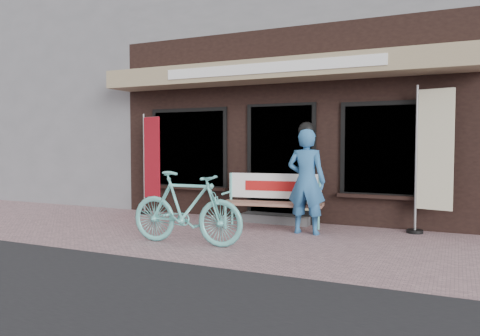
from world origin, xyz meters
The scene contains 9 objects.
ground centered at (0.00, 0.00, 0.00)m, with size 70.00×70.00×0.00m, color #A88186.
storefront centered at (0.00, 4.96, 2.99)m, with size 7.00×6.77×6.00m.
neighbor_left_near centered at (-8.50, 5.50, 3.20)m, with size 10.00×7.00×6.40m, color slate.
bench centered at (0.15, 1.19, 0.55)m, with size 1.77×0.69×0.93m.
person centered at (0.81, 0.95, 0.88)m, with size 0.62×0.41×1.80m.
bicycle centered at (-0.52, -0.55, 0.53)m, with size 0.50×1.75×1.05m, color #61BEB7.
nobori_red centered at (-2.65, 1.56, 1.06)m, with size 0.61×0.28×2.06m.
nobori_cream centered at (2.63, 1.69, 1.23)m, with size 0.71×0.31×2.39m.
menu_stand centered at (0.57, 1.76, 0.44)m, with size 0.43×0.18×0.85m.
Camera 1 is at (2.99, -6.28, 1.45)m, focal length 35.00 mm.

